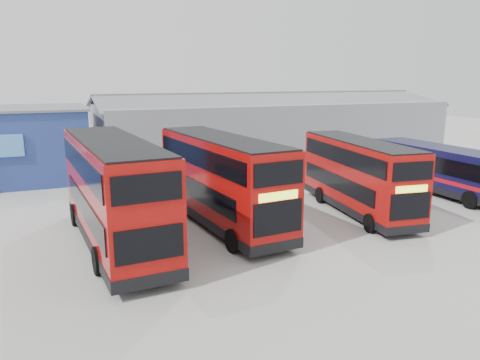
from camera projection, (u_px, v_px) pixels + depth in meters
ground_plane at (298, 233)px, 22.00m from camera, size 120.00×120.00×0.00m
maintenance_shed at (268, 128)px, 42.47m from camera, size 30.50×12.00×5.89m
double_decker_left at (114, 194)px, 19.91m from camera, size 3.40×11.17×4.66m
double_decker_centre at (222, 182)px, 22.77m from camera, size 3.45×10.59×4.41m
double_decker_right at (358, 177)px, 24.99m from camera, size 3.38×9.51×3.94m
single_decker_blue at (445, 172)px, 28.96m from camera, size 2.72×10.83×2.93m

